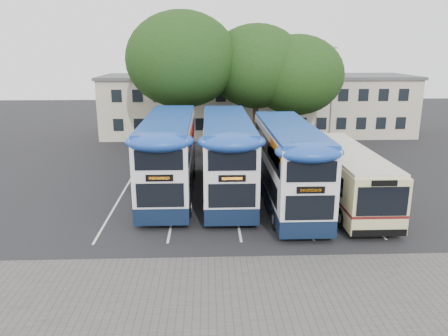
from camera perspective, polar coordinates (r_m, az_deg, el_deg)
ground at (r=22.09m, az=12.04°, el=-8.76°), size 120.00×120.00×0.00m
paving_strip at (r=17.34m, az=9.47°, el=-15.74°), size 40.00×6.00×0.01m
bay_lines at (r=26.12m, az=1.36°, el=-4.56°), size 14.12×11.00×0.01m
depot_building at (r=47.15m, az=4.34°, el=8.31°), size 32.40×8.40×6.20m
lamp_post at (r=41.24m, az=13.93°, el=9.61°), size 0.25×1.05×9.06m
tree_left at (r=37.25m, az=-5.50°, el=13.92°), size 9.29×9.29×11.97m
tree_mid at (r=38.61m, az=4.26°, el=13.09°), size 8.40×8.40×10.98m
tree_right at (r=38.82m, az=9.46°, el=11.86°), size 8.05×8.05×10.10m
bus_dd_left at (r=27.09m, az=-7.12°, el=2.00°), size 2.85×11.74×4.90m
bus_dd_mid at (r=26.83m, az=0.36°, el=1.97°), size 2.84×11.70×4.88m
bus_dd_right at (r=25.47m, az=8.35°, el=0.87°), size 2.75×11.33×4.72m
bus_single at (r=26.54m, az=15.58°, el=-0.63°), size 2.78×10.93×3.26m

